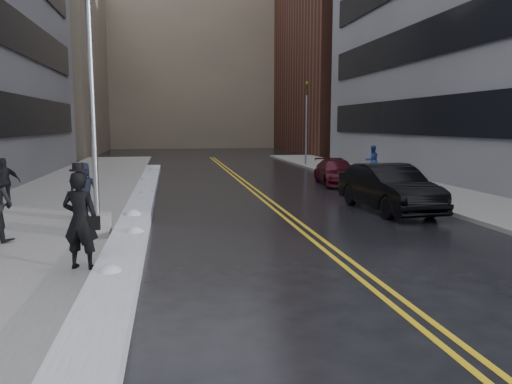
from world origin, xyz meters
name	(u,v)px	position (x,y,z in m)	size (l,w,h in m)	color
ground	(231,255)	(0.00, 0.00, 0.00)	(160.00, 160.00, 0.00)	black
sidewalk_west	(64,198)	(-5.75, 10.00, 0.07)	(5.50, 50.00, 0.15)	gray
sidewalk_east	(417,189)	(10.00, 10.00, 0.07)	(4.00, 50.00, 0.15)	gray
lane_line_left	(256,195)	(2.35, 10.00, 0.00)	(0.12, 50.00, 0.01)	gold
lane_line_right	(263,194)	(2.65, 10.00, 0.00)	(0.12, 50.00, 0.01)	gold
snow_ridge	(143,200)	(-2.45, 8.00, 0.17)	(0.90, 30.00, 0.34)	silver
building_west_far	(27,66)	(-15.50, 44.00, 9.00)	(14.00, 22.00, 18.00)	gray
building_east_far	(356,23)	(19.00, 42.00, 14.00)	(14.00, 20.00, 28.00)	#562D21
building_far	(192,67)	(2.00, 60.00, 11.00)	(36.00, 16.00, 22.00)	gray
lamppost	(94,146)	(-3.30, 2.00, 2.53)	(0.65, 0.65, 7.62)	gray
fire_hydrant	(397,179)	(9.00, 10.00, 0.55)	(0.26, 0.26, 0.73)	maroon
traffic_signal	(306,120)	(8.50, 24.00, 3.40)	(0.16, 0.20, 6.00)	gray
pedestrian_fedora	(80,220)	(-3.20, -1.05, 1.16)	(0.74, 0.48, 2.02)	black
pedestrian_c	(84,191)	(-4.03, 4.49, 1.04)	(0.87, 0.57, 1.79)	black
pedestrian_d	(5,182)	(-7.27, 7.65, 1.02)	(1.02, 0.43, 1.75)	black
pedestrian_east	(372,160)	(10.15, 15.67, 1.01)	(0.84, 0.65, 1.72)	navy
car_black	(389,188)	(6.31, 5.06, 0.84)	(1.78, 5.10, 1.68)	black
car_maroon	(337,172)	(7.08, 12.98, 0.64)	(1.79, 4.40, 1.28)	#3D0915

